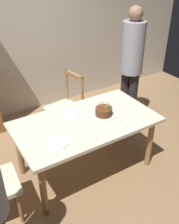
# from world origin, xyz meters

# --- Properties ---
(ground) EXTENTS (6.40, 6.40, 0.00)m
(ground) POSITION_xyz_m (0.00, 0.00, 0.00)
(ground) COLOR #93704C
(back_wall) EXTENTS (6.40, 0.10, 2.60)m
(back_wall) POSITION_xyz_m (0.00, 1.85, 1.30)
(back_wall) COLOR beige
(back_wall) RESTS_ON ground
(dining_table) EXTENTS (1.62, 0.90, 0.72)m
(dining_table) POSITION_xyz_m (0.00, 0.00, 0.64)
(dining_table) COLOR beige
(dining_table) RESTS_ON ground
(birthday_cake) EXTENTS (0.28, 0.28, 0.17)m
(birthday_cake) POSITION_xyz_m (0.24, -0.02, 0.77)
(birthday_cake) COLOR silver
(birthday_cake) RESTS_ON dining_table
(plate_near_celebrant) EXTENTS (0.22, 0.22, 0.01)m
(plate_near_celebrant) POSITION_xyz_m (-0.45, -0.20, 0.73)
(plate_near_celebrant) COLOR white
(plate_near_celebrant) RESTS_ON dining_table
(plate_far_side) EXTENTS (0.22, 0.22, 0.01)m
(plate_far_side) POSITION_xyz_m (-0.08, 0.20, 0.73)
(plate_far_side) COLOR white
(plate_far_side) RESTS_ON dining_table
(fork_near_celebrant) EXTENTS (0.18, 0.05, 0.01)m
(fork_near_celebrant) POSITION_xyz_m (-0.61, -0.18, 0.73)
(fork_near_celebrant) COLOR silver
(fork_near_celebrant) RESTS_ON dining_table
(fork_far_side) EXTENTS (0.18, 0.05, 0.01)m
(fork_far_side) POSITION_xyz_m (-0.24, 0.19, 0.73)
(fork_far_side) COLOR silver
(fork_far_side) RESTS_ON dining_table
(fork_near_guest) EXTENTS (0.18, 0.04, 0.01)m
(fork_near_guest) POSITION_xyz_m (0.33, -0.21, 0.73)
(fork_near_guest) COLOR silver
(fork_near_guest) RESTS_ON dining_table
(chair_spindle_back) EXTENTS (0.50, 0.50, 0.95)m
(chair_spindle_back) POSITION_xyz_m (0.13, 0.77, 0.46)
(chair_spindle_back) COLOR beige
(chair_spindle_back) RESTS_ON ground
(person_guest) EXTENTS (0.32, 0.32, 1.79)m
(person_guest) POSITION_xyz_m (1.12, 0.57, 1.03)
(person_guest) COLOR #262328
(person_guest) RESTS_ON ground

